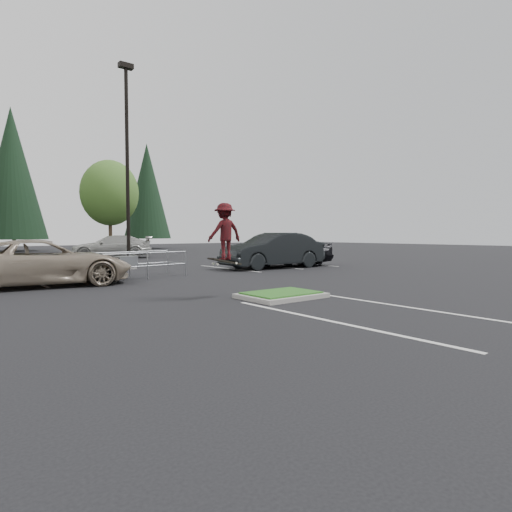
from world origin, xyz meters
TOP-DOWN VIEW (x-y plane):
  - ground at (0.00, 0.00)m, footprint 120.00×120.00m
  - grass_median at (0.00, 0.00)m, footprint 2.20×1.60m
  - stall_lines at (-1.35, 6.02)m, footprint 22.62×17.60m
  - light_pole at (0.50, 12.00)m, footprint 0.70×0.60m
  - decid_c at (5.99, 29.83)m, footprint 5.12×5.12m
  - conif_b at (0.00, 40.50)m, footprint 6.38×6.38m
  - conif_c at (14.00, 39.50)m, footprint 5.50×5.50m
  - cart_corral at (-1.33, 7.47)m, footprint 3.92×1.90m
  - skateboarder at (-1.20, 1.00)m, footprint 1.03×0.61m
  - car_l_tan at (-4.50, 7.00)m, footprint 5.95×3.31m
  - car_r_charc at (6.50, 7.86)m, footprint 5.63×2.27m
  - car_r_black at (8.00, 8.47)m, footprint 5.54×3.40m
  - car_far_silver at (3.37, 22.00)m, footprint 6.13×4.23m

SIDE VIEW (x-z plane):
  - ground at x=0.00m, z-range 0.00..0.00m
  - stall_lines at x=-1.35m, z-range 0.00..0.01m
  - grass_median at x=0.00m, z-range 0.00..0.16m
  - cart_corral at x=-1.33m, z-range 0.14..1.20m
  - car_l_tan at x=-4.50m, z-range 0.00..1.57m
  - car_far_silver at x=3.37m, z-range 0.00..1.65m
  - car_r_black at x=8.00m, z-range 0.00..1.76m
  - car_r_charc at x=6.50m, z-range 0.00..1.82m
  - skateboarder at x=-1.20m, z-range 0.96..2.68m
  - light_pole at x=0.50m, z-range -0.50..9.62m
  - decid_c at x=5.99m, z-range 1.06..9.45m
  - conif_c at x=14.00m, z-range 0.60..13.10m
  - conif_b at x=0.00m, z-range 0.60..15.10m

